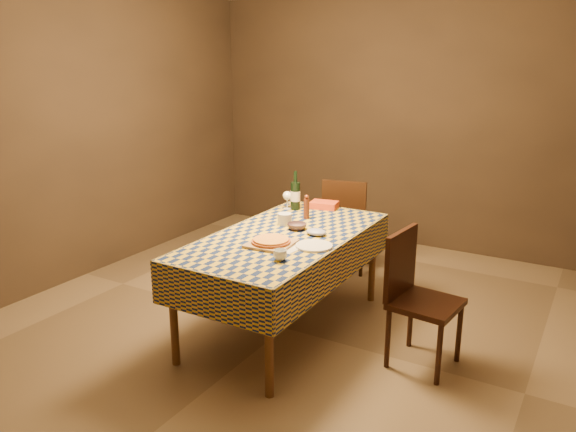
# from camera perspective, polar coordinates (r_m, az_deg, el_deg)

# --- Properties ---
(room) EXTENTS (5.00, 5.10, 2.70)m
(room) POSITION_cam_1_polar(r_m,az_deg,el_deg) (4.03, -0.36, 5.99)
(room) COLOR brown
(room) RESTS_ON ground
(dining_table) EXTENTS (0.94, 1.84, 0.77)m
(dining_table) POSITION_cam_1_polar(r_m,az_deg,el_deg) (4.20, -0.34, -2.87)
(dining_table) COLOR brown
(dining_table) RESTS_ON ground
(cutting_board) EXTENTS (0.32, 0.32, 0.02)m
(cutting_board) POSITION_cam_1_polar(r_m,az_deg,el_deg) (3.94, -1.73, -2.84)
(cutting_board) COLOR #9F784A
(cutting_board) RESTS_ON dining_table
(pizza) EXTENTS (0.34, 0.34, 0.03)m
(pizza) POSITION_cam_1_polar(r_m,az_deg,el_deg) (3.93, -1.74, -2.52)
(pizza) COLOR #924118
(pizza) RESTS_ON cutting_board
(pepper_mill) EXTENTS (0.06, 0.06, 0.20)m
(pepper_mill) POSITION_cam_1_polar(r_m,az_deg,el_deg) (4.55, 1.89, 0.87)
(pepper_mill) COLOR #522213
(pepper_mill) RESTS_ON dining_table
(bowl) EXTENTS (0.16, 0.16, 0.05)m
(bowl) POSITION_cam_1_polar(r_m,az_deg,el_deg) (4.29, 0.91, -1.05)
(bowl) COLOR #59414B
(bowl) RESTS_ON dining_table
(wine_glass) EXTENTS (0.09, 0.09, 0.16)m
(wine_glass) POSITION_cam_1_polar(r_m,az_deg,el_deg) (4.84, -0.08, 2.01)
(wine_glass) COLOR white
(wine_glass) RESTS_ON dining_table
(wine_bottle) EXTENTS (0.09, 0.09, 0.34)m
(wine_bottle) POSITION_cam_1_polar(r_m,az_deg,el_deg) (4.82, 0.75, 2.13)
(wine_bottle) COLOR black
(wine_bottle) RESTS_ON dining_table
(deli_tub) EXTENTS (0.14, 0.14, 0.09)m
(deli_tub) POSITION_cam_1_polar(r_m,az_deg,el_deg) (4.40, -0.34, -0.31)
(deli_tub) COLOR silver
(deli_tub) RESTS_ON dining_table
(takeout_container) EXTENTS (0.25, 0.20, 0.06)m
(takeout_container) POSITION_cam_1_polar(r_m,az_deg,el_deg) (4.90, 3.70, 1.14)
(takeout_container) COLOR #C53E19
(takeout_container) RESTS_ON dining_table
(white_plate) EXTENTS (0.27, 0.27, 0.01)m
(white_plate) POSITION_cam_1_polar(r_m,az_deg,el_deg) (3.91, 2.66, -3.05)
(white_plate) COLOR white
(white_plate) RESTS_ON dining_table
(tumbler) EXTENTS (0.11, 0.11, 0.07)m
(tumbler) POSITION_cam_1_polar(r_m,az_deg,el_deg) (3.65, -0.80, -3.98)
(tumbler) COLOR white
(tumbler) RESTS_ON dining_table
(flour_patch) EXTENTS (0.24, 0.19, 0.00)m
(flour_patch) POSITION_cam_1_polar(r_m,az_deg,el_deg) (3.89, -0.47, -3.22)
(flour_patch) COLOR silver
(flour_patch) RESTS_ON dining_table
(flour_bag) EXTENTS (0.16, 0.12, 0.05)m
(flour_bag) POSITION_cam_1_polar(r_m,az_deg,el_deg) (4.16, 2.88, -1.63)
(flour_bag) COLOR #999DC3
(flour_bag) RESTS_ON dining_table
(chair_far) EXTENTS (0.50, 0.51, 0.93)m
(chair_far) POSITION_cam_1_polar(r_m,az_deg,el_deg) (5.45, 5.90, -0.39)
(chair_far) COLOR black
(chair_far) RESTS_ON ground
(chair_right) EXTENTS (0.47, 0.46, 0.93)m
(chair_right) POSITION_cam_1_polar(r_m,az_deg,el_deg) (3.91, 12.78, -7.43)
(chair_right) COLOR black
(chair_right) RESTS_ON ground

